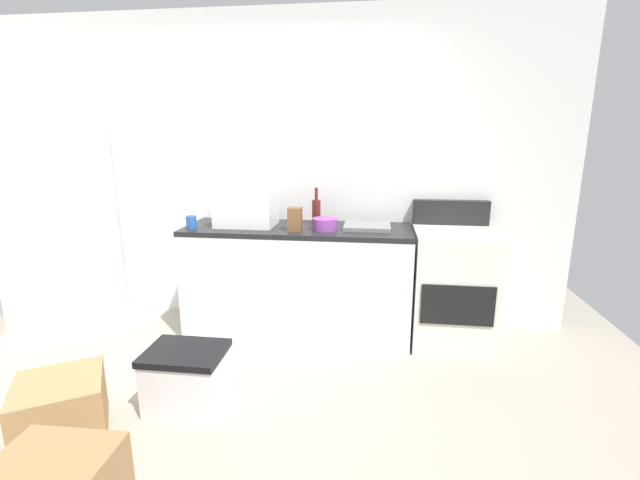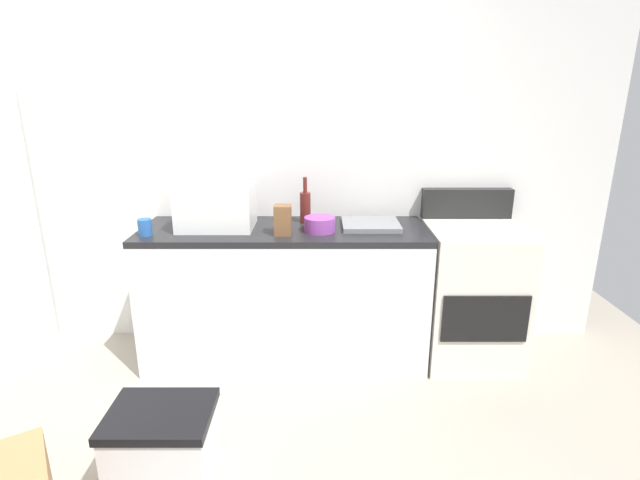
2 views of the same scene
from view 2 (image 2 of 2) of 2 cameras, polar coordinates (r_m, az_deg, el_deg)
The scene contains 10 objects.
wall_back at distance 3.34m, azimuth -9.05°, elevation 9.69°, with size 5.00×0.10×2.60m, color silver.
kitchen_counter at distance 3.20m, azimuth -3.95°, elevation -6.36°, with size 1.80×0.60×0.90m.
stove_oven at distance 3.34m, azimuth 17.55°, elevation -5.83°, with size 0.60×0.61×1.10m.
microwave at distance 3.08m, azimuth -11.98°, elevation 3.89°, with size 0.46×0.34×0.27m, color white.
sink_basin at distance 3.08m, azimuth 6.19°, elevation 1.84°, with size 0.36×0.32×0.03m, color slate.
wine_bottle at distance 3.14m, azimuth -1.57°, elevation 4.01°, with size 0.07×0.07×0.30m.
coffee_mug at distance 3.05m, azimuth -19.81°, elevation 1.44°, with size 0.08×0.08×0.10m, color #2659A5.
knife_block at distance 2.89m, azimuth -4.23°, elevation 2.38°, with size 0.10×0.10×0.18m, color brown.
mixing_bowl at distance 2.95m, azimuth 0.15°, elevation 1.87°, with size 0.19×0.19×0.09m, color purple.
storage_bin at distance 2.47m, azimuth -17.88°, elevation -22.20°, with size 0.46×0.36×0.38m.
Camera 2 is at (0.53, -1.72, 1.73)m, focal length 27.07 mm.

